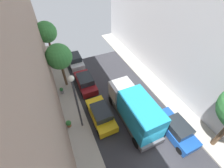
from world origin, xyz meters
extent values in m
plane|color=#2D2D33|center=(0.00, 0.00, 0.00)|extent=(32.00, 32.00, 0.00)
cube|color=#A8A399|center=(5.00, 0.00, 0.07)|extent=(2.00, 44.00, 0.15)
cube|color=gold|center=(-2.70, 4.98, 0.55)|extent=(1.76, 4.20, 0.76)
cube|color=#1E2328|center=(-2.70, 4.83, 1.25)|extent=(1.56, 2.10, 0.64)
cylinder|color=black|center=(-3.48, 6.53, 0.32)|extent=(0.22, 0.64, 0.64)
cylinder|color=black|center=(-1.92, 6.53, 0.32)|extent=(0.22, 0.64, 0.64)
cylinder|color=black|center=(-3.48, 3.43, 0.32)|extent=(0.22, 0.64, 0.64)
cylinder|color=black|center=(-1.92, 3.43, 0.32)|extent=(0.22, 0.64, 0.64)
cube|color=maroon|center=(-2.70, 10.02, 0.55)|extent=(1.76, 4.20, 0.76)
cube|color=#1E2328|center=(-2.70, 9.87, 1.25)|extent=(1.56, 2.10, 0.64)
cylinder|color=black|center=(-3.48, 11.57, 0.32)|extent=(0.22, 0.64, 0.64)
cylinder|color=black|center=(-1.92, 11.57, 0.32)|extent=(0.22, 0.64, 0.64)
cylinder|color=black|center=(-3.48, 8.47, 0.32)|extent=(0.22, 0.64, 0.64)
cylinder|color=black|center=(-1.92, 8.47, 0.32)|extent=(0.22, 0.64, 0.64)
cube|color=silver|center=(-2.70, 15.05, 0.55)|extent=(1.76, 4.20, 0.76)
cube|color=#1E2328|center=(-2.70, 14.90, 1.25)|extent=(1.56, 2.10, 0.64)
cylinder|color=black|center=(-3.48, 16.60, 0.32)|extent=(0.22, 0.64, 0.64)
cylinder|color=black|center=(-1.92, 16.60, 0.32)|extent=(0.22, 0.64, 0.64)
cylinder|color=black|center=(-3.48, 13.50, 0.32)|extent=(0.22, 0.64, 0.64)
cylinder|color=black|center=(-1.92, 13.50, 0.32)|extent=(0.22, 0.64, 0.64)
cube|color=#194799|center=(2.70, 0.84, 0.55)|extent=(1.76, 4.20, 0.76)
cube|color=#1E2328|center=(2.70, 0.69, 1.25)|extent=(1.56, 2.10, 0.64)
cylinder|color=black|center=(1.92, 2.39, 0.32)|extent=(0.22, 0.64, 0.64)
cylinder|color=black|center=(3.48, 2.39, 0.32)|extent=(0.22, 0.64, 0.64)
cylinder|color=black|center=(1.92, -0.71, 0.32)|extent=(0.22, 0.64, 0.64)
cylinder|color=black|center=(3.48, -0.71, 0.32)|extent=(0.22, 0.64, 0.64)
cube|color=#4C4C51|center=(0.00, 3.65, 0.73)|extent=(2.20, 6.60, 0.50)
cube|color=#B7B7BC|center=(0.00, 6.05, 1.83)|extent=(2.10, 1.80, 1.70)
cube|color=#1E8CB7|center=(0.00, 2.65, 2.18)|extent=(2.24, 4.20, 2.40)
cylinder|color=black|center=(-0.98, 6.25, 0.48)|extent=(0.30, 0.96, 0.96)
cylinder|color=black|center=(0.98, 6.25, 0.48)|extent=(0.30, 0.96, 0.96)
cylinder|color=black|center=(-0.98, 1.25, 0.48)|extent=(0.30, 0.96, 0.96)
cylinder|color=black|center=(0.98, 1.25, 0.48)|extent=(0.30, 0.96, 0.96)
cylinder|color=brown|center=(-4.76, 11.14, 1.60)|extent=(0.29, 0.29, 2.91)
sphere|color=#38843D|center=(-4.76, 11.14, 4.07)|extent=(2.70, 2.70, 2.70)
cylinder|color=brown|center=(4.97, -1.35, 1.87)|extent=(0.34, 0.34, 3.45)
cylinder|color=brown|center=(-5.29, 17.69, 1.64)|extent=(0.30, 0.30, 2.98)
sphere|color=#38843D|center=(-5.29, 17.69, 4.17)|extent=(2.77, 2.77, 2.77)
cylinder|color=slate|center=(-5.52, 9.88, 0.36)|extent=(0.32, 0.32, 0.43)
sphere|color=#23602D|center=(-5.52, 9.88, 0.73)|extent=(0.39, 0.39, 0.39)
cylinder|color=#B2A899|center=(-5.69, 17.58, 0.35)|extent=(0.47, 0.47, 0.40)
sphere|color=#2D7233|center=(-5.69, 17.58, 0.79)|extent=(0.61, 0.61, 0.61)
cylinder|color=brown|center=(-5.73, 5.33, 0.29)|extent=(0.38, 0.38, 0.29)
sphere|color=#2D7233|center=(-5.73, 5.33, 0.63)|extent=(0.49, 0.49, 0.49)
cylinder|color=#333338|center=(-4.60, 4.91, 2.92)|extent=(0.16, 0.16, 5.54)
sphere|color=white|center=(-4.60, 4.91, 5.91)|extent=(0.44, 0.44, 0.44)
camera|label=1|loc=(-5.23, -3.20, 12.49)|focal=24.00mm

